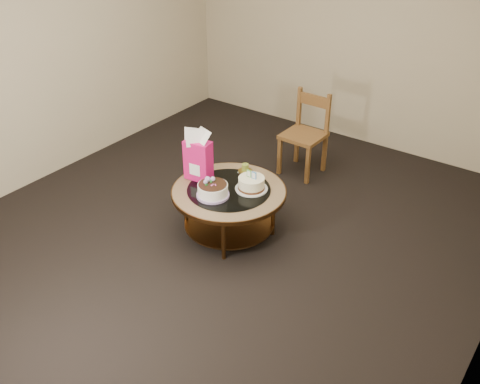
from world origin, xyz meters
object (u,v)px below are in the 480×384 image
Objects in this scene: decorated_cake at (213,191)px; coffee_table at (229,197)px; gift_bag at (198,155)px; cream_cake at (251,184)px; dining_chair at (305,133)px.

coffee_table is at bearing 76.43° from decorated_cake.
cream_cake is at bearing 6.82° from gift_bag.
dining_chair is at bearing 89.71° from decorated_cake.
coffee_table is 0.24m from cream_cake.
cream_cake is 0.54m from gift_bag.
dining_chair is (-0.03, 1.41, 0.07)m from coffee_table.
cream_cake reaches higher than decorated_cake.
dining_chair is at bearing 99.14° from cream_cake.
decorated_cake is at bearing -36.67° from gift_bag.
decorated_cake is 0.99× the size of cream_cake.
gift_bag is 0.54× the size of dining_chair.
dining_chair is at bearing 91.38° from coffee_table.
dining_chair is (0.01, 1.58, -0.06)m from decorated_cake.
gift_bag is at bearing 150.31° from decorated_cake.
cream_cake is (0.20, 0.29, 0.00)m from decorated_cake.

